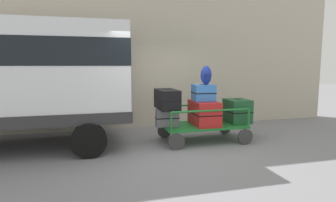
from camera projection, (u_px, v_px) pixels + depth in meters
name	position (u px, v px, depth m)	size (l,w,h in m)	color
ground_plane	(170.00, 147.00, 6.34)	(40.00, 40.00, 0.00)	gray
building_wall	(149.00, 42.00, 8.27)	(12.00, 0.38, 5.00)	#BCB29E
van	(13.00, 73.00, 5.98)	(4.80, 2.09, 2.73)	silver
luggage_cart	(203.00, 127.00, 6.84)	(2.03, 1.12, 0.41)	#1E722D
cart_railing	(204.00, 110.00, 6.78)	(1.93, 0.99, 0.43)	#1E722D
suitcase_left_bottom	(167.00, 118.00, 6.59)	(0.56, 0.29, 0.41)	slate
suitcase_left_middle	(167.00, 99.00, 6.55)	(0.46, 0.86, 0.46)	black
suitcase_midleft_bottom	(204.00, 113.00, 6.76)	(0.58, 0.89, 0.58)	#B21E1E
suitcase_midleft_middle	(203.00, 93.00, 6.76)	(0.53, 0.52, 0.39)	#3372C6
suitcase_center_bottom	(237.00, 111.00, 7.03)	(0.53, 0.64, 0.59)	#194C28
backpack	(206.00, 75.00, 6.66)	(0.27, 0.22, 0.44)	navy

